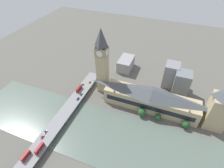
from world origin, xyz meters
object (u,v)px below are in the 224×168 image
at_px(double_decker_bus_mid, 39,148).
at_px(car_northbound_lead, 83,84).
at_px(clock_tower, 102,61).
at_px(victoria_tower, 219,109).
at_px(double_decker_bus_lead, 79,88).
at_px(car_southbound_mid, 90,82).
at_px(car_northbound_tail, 46,132).
at_px(car_northbound_mid, 78,99).
at_px(car_southbound_tail, 42,137).
at_px(double_decker_bus_rear, 26,156).
at_px(road_bridge, 62,118).
at_px(car_southbound_lead, 81,94).
at_px(parliament_hall, 151,99).

distance_m(double_decker_bus_mid, car_northbound_lead, 94.12).
xyz_separation_m(clock_tower, victoria_tower, (-9.94, -130.16, -20.01)).
bearing_deg(double_decker_bus_lead, car_southbound_mid, -18.22).
xyz_separation_m(car_northbound_tail, car_southbound_mid, (84.36, -6.65, -0.02)).
height_order(car_northbound_mid, car_southbound_tail, car_northbound_mid).
distance_m(double_decker_bus_rear, car_northbound_lead, 104.06).
bearing_deg(double_decker_bus_lead, car_northbound_lead, 3.81).
relative_size(road_bridge, car_southbound_tail, 38.72).
height_order(double_decker_bus_mid, car_northbound_lead, double_decker_bus_mid).
relative_size(double_decker_bus_mid, car_northbound_lead, 2.38).
height_order(victoria_tower, car_northbound_lead, victoria_tower).
xyz_separation_m(double_decker_bus_lead, car_southbound_lead, (-6.53, -6.44, -2.07)).
height_order(double_decker_bus_mid, car_southbound_lead, double_decker_bus_mid).
relative_size(road_bridge, car_northbound_mid, 36.66).
bearing_deg(car_southbound_lead, road_bridge, 174.84).
distance_m(parliament_hall, car_northbound_lead, 88.69).
bearing_deg(car_northbound_tail, car_northbound_mid, -7.91).
relative_size(double_decker_bus_lead, car_southbound_tail, 2.72).
height_order(clock_tower, victoria_tower, clock_tower).
height_order(car_northbound_mid, car_northbound_tail, car_northbound_mid).
bearing_deg(parliament_hall, double_decker_bus_rear, 139.44).
relative_size(victoria_tower, double_decker_bus_lead, 4.52).
relative_size(clock_tower, car_southbound_tail, 19.53).
height_order(double_decker_bus_lead, car_southbound_lead, double_decker_bus_lead).
distance_m(road_bridge, car_northbound_lead, 54.95).
xyz_separation_m(car_northbound_lead, car_northbound_mid, (-24.99, -7.18, -0.01)).
height_order(parliament_hall, car_northbound_lead, parliament_hall).
relative_size(car_northbound_mid, car_northbound_tail, 1.00).
height_order(car_northbound_lead, car_southbound_lead, car_northbound_lead).
bearing_deg(clock_tower, car_southbound_lead, 144.78).
xyz_separation_m(car_southbound_mid, car_southbound_tail, (-90.42, 5.92, -0.00)).
bearing_deg(victoria_tower, clock_tower, 85.63).
xyz_separation_m(car_northbound_tail, car_southbound_tail, (-6.07, -0.73, -0.02)).
xyz_separation_m(road_bridge, car_northbound_mid, (29.80, -3.45, 1.82)).
height_order(road_bridge, double_decker_bus_mid, double_decker_bus_mid).
distance_m(car_northbound_mid, car_northbound_tail, 52.22).
xyz_separation_m(double_decker_bus_mid, car_southbound_mid, (101.48, 0.27, -1.96)).
distance_m(clock_tower, victoria_tower, 132.06).
distance_m(victoria_tower, car_northbound_tail, 173.77).
bearing_deg(clock_tower, car_southbound_tail, 164.96).
bearing_deg(clock_tower, parliament_hall, -99.00).
bearing_deg(double_decker_bus_lead, road_bridge, -176.10).
bearing_deg(car_southbound_lead, car_northbound_mid, -179.71).
bearing_deg(car_southbound_mid, double_decker_bus_mid, -179.85).
distance_m(road_bridge, car_southbound_tail, 28.21).
bearing_deg(double_decker_bus_mid, car_southbound_mid, 0.15).
bearing_deg(double_decker_bus_lead, victoria_tower, -86.56).
relative_size(double_decker_bus_rear, car_southbound_lead, 2.22).
distance_m(double_decker_bus_mid, car_southbound_lead, 76.92).
height_order(double_decker_bus_mid, car_northbound_mid, double_decker_bus_mid).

